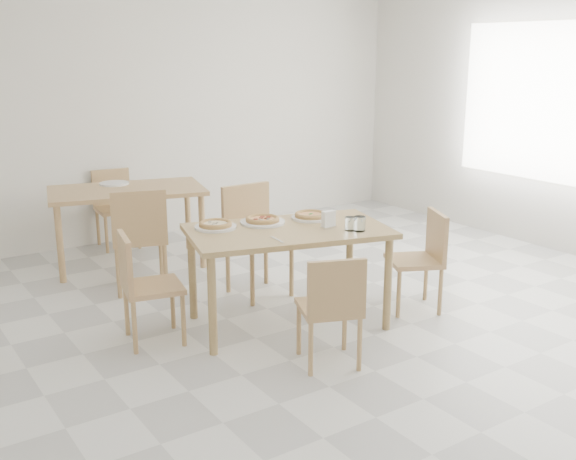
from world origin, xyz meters
TOP-DOWN VIEW (x-y plane):
  - main_table at (-0.40, 0.54)m, footprint 1.62×1.17m
  - chair_south at (-0.57, -0.23)m, footprint 0.49×0.49m
  - chair_north at (-0.25, 1.29)m, footprint 0.47×0.47m
  - chair_west at (-1.44, 0.83)m, footprint 0.47×0.47m
  - chair_east at (0.67, 0.20)m, footprint 0.52×0.52m
  - plate_margherita at (-0.09, 0.68)m, footprint 0.30×0.30m
  - plate_mushroom at (-0.84, 0.85)m, footprint 0.31×0.31m
  - plate_pepperoni at (-0.48, 0.77)m, footprint 0.34×0.34m
  - pizza_margherita at (-0.09, 0.68)m, footprint 0.27×0.27m
  - pizza_mushroom at (-0.84, 0.85)m, footprint 0.25×0.25m
  - pizza_pepperoni at (-0.48, 0.77)m, footprint 0.28×0.28m
  - tumbler_a at (-0.01, 0.19)m, footprint 0.08×0.08m
  - tumbler_b at (-0.06, 0.24)m, footprint 0.08×0.08m
  - napkin_holder at (-0.15, 0.38)m, footprint 0.12×0.07m
  - fork_a at (0.14, 0.48)m, footprint 0.06×0.19m
  - fork_b at (-0.64, 0.32)m, footprint 0.03×0.18m
  - second_table at (-0.85, 2.61)m, footprint 1.58×1.14m
  - chair_back_s at (-1.05, 1.82)m, footprint 0.57×0.57m
  - chair_back_n at (-0.72, 3.33)m, footprint 0.43×0.43m
  - plate_empty at (-0.87, 2.87)m, footprint 0.28×0.28m

SIDE VIEW (x-z plane):
  - chair_south at x=-0.57m, z-range 0.06..0.83m
  - chair_east at x=0.67m, z-range 0.06..0.86m
  - chair_west at x=-1.44m, z-range 0.06..0.86m
  - chair_back_n at x=-0.72m, z-range 0.06..0.87m
  - chair_back_s at x=-1.05m, z-range 0.07..0.98m
  - chair_north at x=-0.25m, z-range 0.07..1.00m
  - second_table at x=-0.85m, z-range 0.29..1.04m
  - main_table at x=-0.40m, z-range 0.29..1.04m
  - fork_a at x=0.14m, z-range 0.75..0.76m
  - fork_b at x=-0.64m, z-range 0.75..0.76m
  - plate_margherita at x=-0.09m, z-range 0.75..0.77m
  - plate_mushroom at x=-0.84m, z-range 0.75..0.77m
  - plate_pepperoni at x=-0.48m, z-range 0.75..0.77m
  - plate_empty at x=-0.87m, z-range 0.75..0.77m
  - pizza_margherita at x=-0.09m, z-range 0.76..0.80m
  - pizza_mushroom at x=-0.84m, z-range 0.76..0.80m
  - pizza_pepperoni at x=-0.48m, z-range 0.77..0.80m
  - tumbler_b at x=-0.06m, z-range 0.75..0.85m
  - tumbler_a at x=-0.01m, z-range 0.75..0.86m
  - napkin_holder at x=-0.15m, z-range 0.75..0.88m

